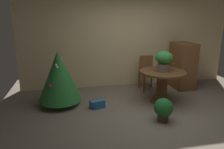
{
  "coord_description": "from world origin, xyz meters",
  "views": [
    {
      "loc": [
        -1.69,
        -3.77,
        2.0
      ],
      "look_at": [
        -0.83,
        0.4,
        0.83
      ],
      "focal_mm": 34.83,
      "sensor_mm": 36.0,
      "label": 1
    }
  ],
  "objects_px": {
    "flower_vase": "(164,60)",
    "potted_plant": "(163,109)",
    "wooden_chair_far": "(147,71)",
    "holiday_tree": "(59,76)",
    "gift_box_blue": "(97,104)",
    "wooden_cabinet": "(183,66)",
    "round_dining_table": "(162,81)"
  },
  "relations": [
    {
      "from": "wooden_cabinet",
      "to": "wooden_chair_far",
      "type": "bearing_deg",
      "value": 176.33
    },
    {
      "from": "potted_plant",
      "to": "wooden_chair_far",
      "type": "bearing_deg",
      "value": 78.94
    },
    {
      "from": "wooden_chair_far",
      "to": "wooden_cabinet",
      "type": "distance_m",
      "value": 1.02
    },
    {
      "from": "wooden_chair_far",
      "to": "wooden_cabinet",
      "type": "bearing_deg",
      "value": -3.67
    },
    {
      "from": "flower_vase",
      "to": "wooden_chair_far",
      "type": "distance_m",
      "value": 1.08
    },
    {
      "from": "round_dining_table",
      "to": "potted_plant",
      "type": "relative_size",
      "value": 2.27
    },
    {
      "from": "round_dining_table",
      "to": "holiday_tree",
      "type": "bearing_deg",
      "value": 172.55
    },
    {
      "from": "gift_box_blue",
      "to": "flower_vase",
      "type": "bearing_deg",
      "value": 1.59
    },
    {
      "from": "wooden_cabinet",
      "to": "potted_plant",
      "type": "height_order",
      "value": "wooden_cabinet"
    },
    {
      "from": "gift_box_blue",
      "to": "wooden_cabinet",
      "type": "height_order",
      "value": "wooden_cabinet"
    },
    {
      "from": "gift_box_blue",
      "to": "round_dining_table",
      "type": "bearing_deg",
      "value": 1.27
    },
    {
      "from": "round_dining_table",
      "to": "gift_box_blue",
      "type": "xyz_separation_m",
      "value": [
        -1.53,
        -0.03,
        -0.42
      ]
    },
    {
      "from": "round_dining_table",
      "to": "wooden_chair_far",
      "type": "relative_size",
      "value": 1.14
    },
    {
      "from": "potted_plant",
      "to": "gift_box_blue",
      "type": "bearing_deg",
      "value": 142.97
    },
    {
      "from": "holiday_tree",
      "to": "gift_box_blue",
      "type": "height_order",
      "value": "holiday_tree"
    },
    {
      "from": "flower_vase",
      "to": "potted_plant",
      "type": "bearing_deg",
      "value": -112.41
    },
    {
      "from": "flower_vase",
      "to": "holiday_tree",
      "type": "bearing_deg",
      "value": 172.81
    },
    {
      "from": "wooden_chair_far",
      "to": "gift_box_blue",
      "type": "distance_m",
      "value": 1.88
    },
    {
      "from": "round_dining_table",
      "to": "flower_vase",
      "type": "bearing_deg",
      "value": 34.44
    },
    {
      "from": "flower_vase",
      "to": "gift_box_blue",
      "type": "xyz_separation_m",
      "value": [
        -1.54,
        -0.04,
        -0.93
      ]
    },
    {
      "from": "holiday_tree",
      "to": "wooden_cabinet",
      "type": "distance_m",
      "value": 3.39
    },
    {
      "from": "wooden_chair_far",
      "to": "holiday_tree",
      "type": "height_order",
      "value": "holiday_tree"
    },
    {
      "from": "gift_box_blue",
      "to": "wooden_chair_far",
      "type": "bearing_deg",
      "value": 33.13
    },
    {
      "from": "flower_vase",
      "to": "holiday_tree",
      "type": "distance_m",
      "value": 2.39
    },
    {
      "from": "round_dining_table",
      "to": "flower_vase",
      "type": "relative_size",
      "value": 2.29
    },
    {
      "from": "holiday_tree",
      "to": "potted_plant",
      "type": "distance_m",
      "value": 2.35
    },
    {
      "from": "round_dining_table",
      "to": "flower_vase",
      "type": "distance_m",
      "value": 0.51
    },
    {
      "from": "wooden_chair_far",
      "to": "wooden_cabinet",
      "type": "xyz_separation_m",
      "value": [
        1.01,
        -0.06,
        0.11
      ]
    },
    {
      "from": "flower_vase",
      "to": "wooden_chair_far",
      "type": "xyz_separation_m",
      "value": [
        -0.01,
        0.96,
        -0.5
      ]
    },
    {
      "from": "round_dining_table",
      "to": "wooden_cabinet",
      "type": "relative_size",
      "value": 0.83
    },
    {
      "from": "flower_vase",
      "to": "gift_box_blue",
      "type": "height_order",
      "value": "flower_vase"
    },
    {
      "from": "round_dining_table",
      "to": "flower_vase",
      "type": "height_order",
      "value": "flower_vase"
    }
  ]
}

